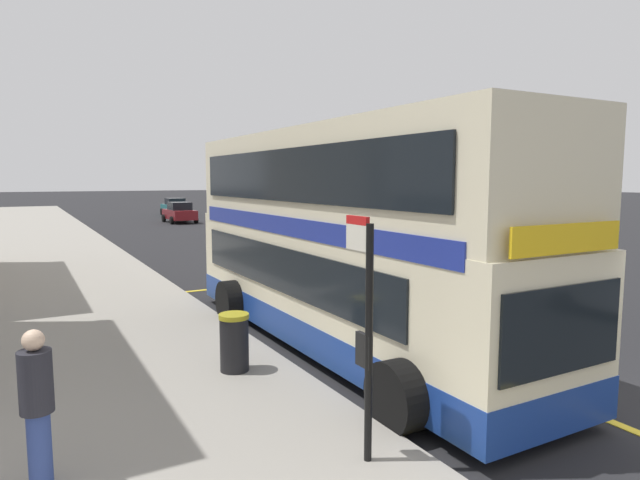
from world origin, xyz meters
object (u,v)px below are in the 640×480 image
bus_stop_sign (365,320)px  parked_car_maroon_far (272,224)px  parked_car_maroon_across (180,213)px  pedestrian_waiting_near_sign (37,403)px  litter_bin (234,342)px  double_decker_bus (341,246)px  parked_car_teal_behind (175,207)px

bus_stop_sign → parked_car_maroon_far: bus_stop_sign is taller
bus_stop_sign → parked_car_maroon_across: size_ratio=0.68×
pedestrian_waiting_near_sign → litter_bin: (3.06, 2.39, -0.44)m
parked_car_maroon_across → double_decker_bus: bearing=-99.1°
double_decker_bus → bus_stop_sign: (-2.28, -4.29, -0.26)m
bus_stop_sign → parked_car_maroon_across: (7.65, 37.59, -1.00)m
parked_car_teal_behind → double_decker_bus: bearing=79.0°
parked_car_teal_behind → pedestrian_waiting_near_sign: pedestrian_waiting_near_sign is taller
double_decker_bus → parked_car_maroon_across: (5.38, 33.30, -1.26)m
parked_car_teal_behind → litter_bin: 44.33m
pedestrian_waiting_near_sign → litter_bin: bearing=38.0°
pedestrian_waiting_near_sign → litter_bin: size_ratio=1.74×
bus_stop_sign → parked_car_teal_behind: bus_stop_sign is taller
bus_stop_sign → litter_bin: size_ratio=2.87×
litter_bin → double_decker_bus: bearing=16.1°
double_decker_bus → pedestrian_waiting_near_sign: bearing=-151.0°
bus_stop_sign → litter_bin: 3.74m
parked_car_maroon_far → parked_car_maroon_across: same height
parked_car_teal_behind → parked_car_maroon_across: same height
parked_car_teal_behind → litter_bin: bearing=75.9°
pedestrian_waiting_near_sign → double_decker_bus: bearing=29.0°
parked_car_maroon_across → litter_bin: (-7.97, -34.04, -0.16)m
parked_car_teal_behind → pedestrian_waiting_near_sign: (-12.98, -45.60, 0.28)m
parked_car_maroon_far → parked_car_maroon_across: bearing=100.7°
bus_stop_sign → litter_bin: bearing=95.1°
litter_bin → parked_car_teal_behind: bearing=77.1°
parked_car_teal_behind → parked_car_maroon_across: (-1.96, -9.16, 0.00)m
double_decker_bus → parked_car_maroon_across: 33.75m
double_decker_bus → bus_stop_sign: bearing=-117.9°
parked_car_maroon_across → litter_bin: size_ratio=4.22×
double_decker_bus → pedestrian_waiting_near_sign: 6.53m
bus_stop_sign → parked_car_maroon_far: bearing=68.3°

